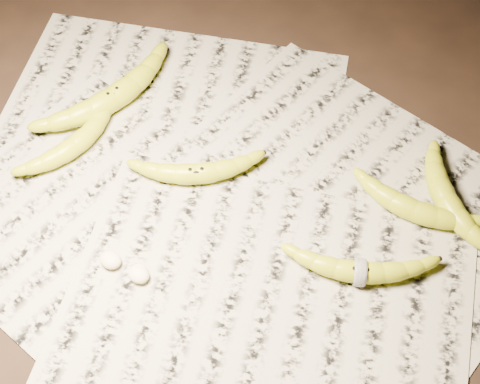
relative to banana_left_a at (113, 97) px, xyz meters
The scene contains 12 objects.
ground 0.30m from the banana_left_a, 13.65° to the right, with size 3.00×3.00×0.00m, color black.
newspaper_patch 0.26m from the banana_left_a, 11.31° to the right, with size 0.90×0.70×0.01m, color #A3A08C.
banana_left_a is the anchor object (origin of this frame).
banana_left_b 0.11m from the banana_left_a, 87.40° to the right, with size 0.17×0.05×0.03m, color gold, non-canonical shape.
banana_center 0.20m from the banana_left_a, 14.82° to the right, with size 0.18×0.05×0.03m, color gold, non-canonical shape.
banana_taped 0.49m from the banana_left_a, ahead, with size 0.19×0.05×0.03m, color gold, non-canonical shape.
banana_upper_a 0.51m from the banana_left_a, ahead, with size 0.18×0.06×0.03m, color gold, non-canonical shape.
banana_upper_b 0.55m from the banana_left_a, 10.62° to the left, with size 0.18×0.06×0.04m, color gold, non-canonical shape.
measuring_tape 0.49m from the banana_left_a, ahead, with size 0.04×0.04×0.00m, color white.
flesh_chunk_a 0.32m from the banana_left_a, 46.59° to the right, with size 0.03×0.03×0.02m, color #F4EEBD.
flesh_chunk_b 0.29m from the banana_left_a, 53.76° to the right, with size 0.03×0.03×0.02m, color #F4EEBD.
flesh_chunk_c 0.31m from the banana_left_a, 46.32° to the right, with size 0.02×0.02×0.01m, color #F4EEBD.
Camera 1 is at (0.27, -0.44, 0.86)m, focal length 50.00 mm.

